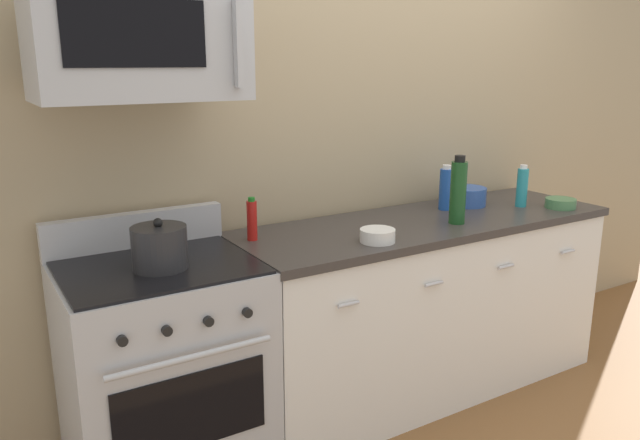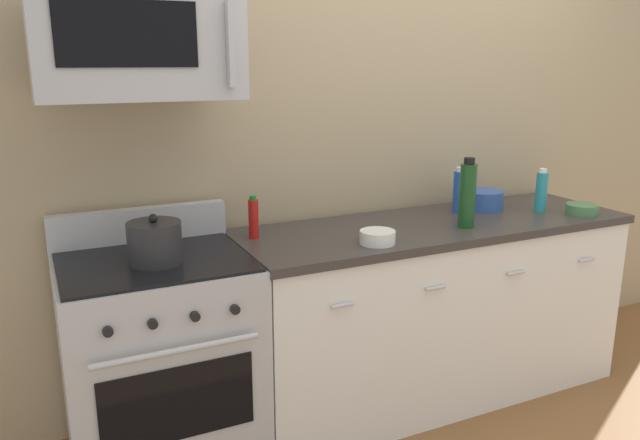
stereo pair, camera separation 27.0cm
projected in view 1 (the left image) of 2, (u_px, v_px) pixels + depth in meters
ground_plane at (420, 384)px, 3.34m from camera, size 6.12×6.12×0.00m
back_wall at (381, 126)px, 3.34m from camera, size 5.10×0.10×2.70m
counter_unit at (424, 305)px, 3.22m from camera, size 2.01×0.66×0.92m
range_oven at (164, 369)px, 2.53m from camera, size 0.76×0.69×1.07m
microwave at (138, 44)px, 2.24m from camera, size 0.74×0.44×0.40m
bottle_dish_soap at (522, 187)px, 3.36m from camera, size 0.06×0.06×0.23m
bottle_soda_blue at (446, 189)px, 3.28m from camera, size 0.07×0.07×0.24m
bottle_hot_sauce_red at (252, 220)px, 2.73m from camera, size 0.05×0.05×0.19m
bottle_wine_green at (458, 191)px, 3.00m from camera, size 0.08×0.08×0.33m
bowl_green_glaze at (561, 203)px, 3.34m from camera, size 0.16×0.16×0.05m
bowl_white_ceramic at (378, 235)px, 2.71m from camera, size 0.16×0.16×0.06m
bowl_blue_mixing at (467, 196)px, 3.40m from camera, size 0.21×0.21×0.10m
stockpot at (160, 247)px, 2.35m from camera, size 0.21×0.21×0.20m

